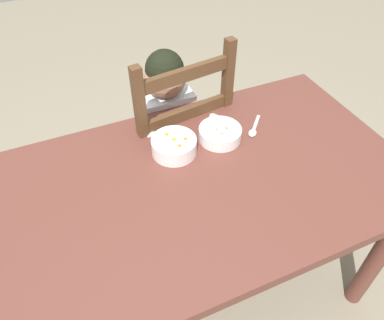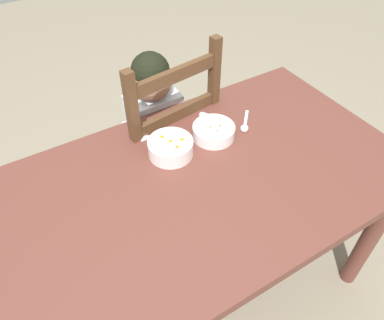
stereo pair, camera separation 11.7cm
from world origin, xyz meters
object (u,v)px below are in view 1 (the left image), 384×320
Objects in this scene: bowl_of_peas at (220,133)px; bowl_of_carrots at (174,145)px; child_figure at (170,123)px; spoon at (254,130)px; dining_chair at (172,148)px; dining_table at (179,205)px.

bowl_of_carrots reaches higher than bowl_of_peas.
spoon is (0.23, -0.30, 0.11)m from child_figure.
bowl_of_carrots is at bearing 179.99° from bowl_of_peas.
child_figure is 0.34m from bowl_of_carrots.
spoon is at bearing -54.00° from dining_chair.
dining_table is 1.64× the size of child_figure.
bowl_of_peas reaches higher than spoon.
bowl_of_peas is at bearing 34.34° from dining_table.
dining_chair is 0.42m from bowl_of_peas.
dining_table is at bearing -158.32° from spoon.
child_figure is 6.03× the size of bowl_of_carrots.
child_figure is (0.14, 0.45, -0.01)m from dining_table.
dining_chair is (0.15, 0.45, -0.17)m from dining_table.
dining_table is at bearing -108.04° from dining_chair.
bowl_of_carrots is at bearing -107.24° from child_figure.
child_figure is 0.33m from bowl_of_peas.
bowl_of_peas is at bearing -72.75° from child_figure.
bowl_of_peas is (0.23, 0.16, 0.12)m from dining_table.
bowl_of_carrots is at bearing -108.37° from dining_chair.
dining_chair is 1.07× the size of child_figure.
dining_table is 0.31m from bowl_of_peas.
dining_chair reaches higher than dining_table.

